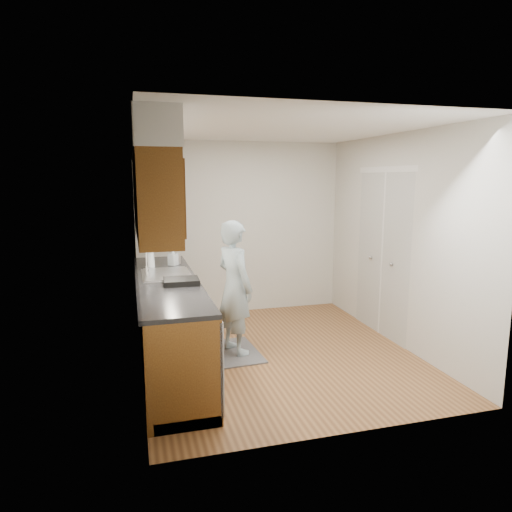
{
  "coord_description": "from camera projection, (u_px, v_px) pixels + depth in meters",
  "views": [
    {
      "loc": [
        -1.55,
        -4.74,
        1.98
      ],
      "look_at": [
        -0.18,
        0.25,
        1.09
      ],
      "focal_mm": 32.0,
      "sensor_mm": 36.0,
      "label": 1
    }
  ],
  "objects": [
    {
      "name": "person",
      "position": [
        235.0,
        278.0,
        5.1
      ],
      "size": [
        0.6,
        0.71,
        1.71
      ],
      "primitive_type": "imported",
      "rotation": [
        0.0,
        0.0,
        1.95
      ],
      "color": "#99AFBA",
      "rests_on": "floor_mat"
    },
    {
      "name": "closet_door",
      "position": [
        382.0,
        255.0,
        5.74
      ],
      "size": [
        0.02,
        1.22,
        2.05
      ],
      "primitive_type": "cube",
      "color": "silver",
      "rests_on": "wall_right"
    },
    {
      "name": "steel_can",
      "position": [
        178.0,
        259.0,
        5.58
      ],
      "size": [
        0.08,
        0.08,
        0.11
      ],
      "primitive_type": "cylinder",
      "rotation": [
        0.0,
        0.0,
        0.32
      ],
      "color": "#A5A5AA",
      "rests_on": "counter"
    },
    {
      "name": "dish_rack",
      "position": [
        181.0,
        281.0,
        4.53
      ],
      "size": [
        0.36,
        0.31,
        0.05
      ],
      "primitive_type": "cube",
      "rotation": [
        0.0,
        0.0,
        -0.04
      ],
      "color": "black",
      "rests_on": "counter"
    },
    {
      "name": "wall_left",
      "position": [
        137.0,
        251.0,
        4.64
      ],
      "size": [
        0.02,
        3.5,
        2.5
      ],
      "primitive_type": "cube",
      "color": "beige",
      "rests_on": "floor"
    },
    {
      "name": "soap_bottle_a",
      "position": [
        150.0,
        257.0,
        5.27
      ],
      "size": [
        0.13,
        0.13,
        0.27
      ],
      "primitive_type": "imported",
      "rotation": [
        0.0,
        0.0,
        -0.25
      ],
      "color": "silver",
      "rests_on": "counter"
    },
    {
      "name": "floor_mat",
      "position": [
        235.0,
        352.0,
        5.25
      ],
      "size": [
        0.55,
        0.88,
        0.02
      ],
      "primitive_type": "cube",
      "rotation": [
        0.0,
        0.0,
        0.07
      ],
      "color": "slate",
      "rests_on": "floor"
    },
    {
      "name": "wall_right",
      "position": [
        397.0,
        240.0,
        5.42
      ],
      "size": [
        0.02,
        3.5,
        2.5
      ],
      "primitive_type": "cube",
      "color": "beige",
      "rests_on": "floor"
    },
    {
      "name": "counter",
      "position": [
        169.0,
        320.0,
        4.84
      ],
      "size": [
        0.64,
        2.8,
        1.3
      ],
      "color": "brown",
      "rests_on": "floor"
    },
    {
      "name": "upper_cabinets",
      "position": [
        151.0,
        181.0,
        4.61
      ],
      "size": [
        0.47,
        2.8,
        1.21
      ],
      "color": "brown",
      "rests_on": "wall_left"
    },
    {
      "name": "soap_bottle_b",
      "position": [
        173.0,
        257.0,
        5.5
      ],
      "size": [
        0.14,
        0.14,
        0.21
      ],
      "primitive_type": "imported",
      "rotation": [
        0.0,
        0.0,
        -0.74
      ],
      "color": "silver",
      "rests_on": "counter"
    },
    {
      "name": "wall_back",
      "position": [
        240.0,
        228.0,
        6.69
      ],
      "size": [
        3.0,
        0.02,
        2.5
      ],
      "primitive_type": "cube",
      "color": "beige",
      "rests_on": "floor"
    },
    {
      "name": "ceiling",
      "position": [
        278.0,
        128.0,
        4.82
      ],
      "size": [
        3.5,
        3.5,
        0.0
      ],
      "primitive_type": "plane",
      "rotation": [
        3.14,
        0.0,
        0.0
      ],
      "color": "white",
      "rests_on": "wall_left"
    },
    {
      "name": "floor",
      "position": [
        276.0,
        353.0,
        5.24
      ],
      "size": [
        3.5,
        3.5,
        0.0
      ],
      "primitive_type": "plane",
      "color": "olive",
      "rests_on": "ground"
    }
  ]
}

